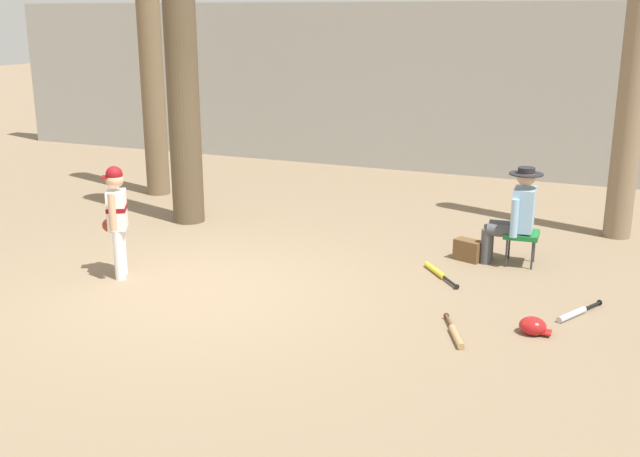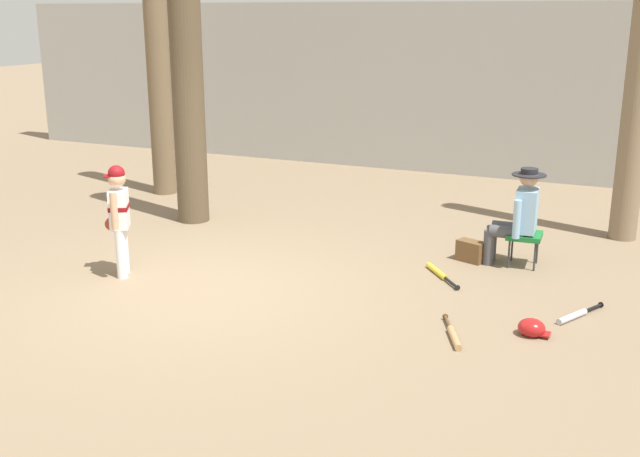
% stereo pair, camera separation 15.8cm
% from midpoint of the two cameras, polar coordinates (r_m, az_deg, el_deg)
% --- Properties ---
extents(ground_plane, '(60.00, 60.00, 0.00)m').
position_cam_midpoint_polar(ground_plane, '(8.43, -8.30, -4.74)').
color(ground_plane, '#7F6B51').
extents(concrete_back_wall, '(18.00, 0.36, 3.15)m').
position_cam_midpoint_polar(concrete_back_wall, '(14.77, 7.24, 10.48)').
color(concrete_back_wall, '#9E9E99').
rests_on(concrete_back_wall, ground).
extents(tree_near_player, '(0.71, 0.71, 5.01)m').
position_cam_midpoint_polar(tree_near_player, '(10.95, -9.57, 11.50)').
color(tree_near_player, brown).
rests_on(tree_near_player, ground).
extents(young_ballplayer, '(0.50, 0.52, 1.31)m').
position_cam_midpoint_polar(young_ballplayer, '(8.93, -14.43, 1.12)').
color(young_ballplayer, white).
rests_on(young_ballplayer, ground).
extents(folding_stool, '(0.42, 0.42, 0.41)m').
position_cam_midpoint_polar(folding_stool, '(9.42, 15.61, -0.61)').
color(folding_stool, '#196B2D').
rests_on(folding_stool, ground).
extents(seated_spectator, '(0.67, 0.53, 1.20)m').
position_cam_midpoint_polar(seated_spectator, '(9.35, 15.13, 1.07)').
color(seated_spectator, '#47474C').
rests_on(seated_spectator, ground).
extents(handbag_beside_stool, '(0.38, 0.28, 0.26)m').
position_cam_midpoint_polar(handbag_beside_stool, '(9.50, 11.77, -1.68)').
color(handbag_beside_stool, brown).
rests_on(handbag_beside_stool, ground).
extents(tree_far_left, '(0.53, 0.53, 5.06)m').
position_cam_midpoint_polar(tree_far_left, '(12.82, -11.78, 12.57)').
color(tree_far_left, brown).
rests_on(tree_far_left, ground).
extents(bat_yellow_trainer, '(0.57, 0.68, 0.07)m').
position_cam_midpoint_polar(bat_yellow_trainer, '(8.95, 9.45, -3.32)').
color(bat_yellow_trainer, yellow).
rests_on(bat_yellow_trainer, ground).
extents(bat_aluminum_silver, '(0.40, 0.69, 0.07)m').
position_cam_midpoint_polar(bat_aluminum_silver, '(8.08, 19.22, -6.19)').
color(bat_aluminum_silver, '#B7BCC6').
rests_on(bat_aluminum_silver, ground).
extents(bat_wood_tan, '(0.36, 0.70, 0.07)m').
position_cam_midpoint_polar(bat_wood_tan, '(7.30, 10.62, -7.92)').
color(bat_wood_tan, tan).
rests_on(bat_wood_tan, ground).
extents(batting_helmet_red, '(0.31, 0.24, 0.18)m').
position_cam_midpoint_polar(batting_helmet_red, '(7.53, 16.25, -7.20)').
color(batting_helmet_red, '#A81919').
rests_on(batting_helmet_red, ground).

